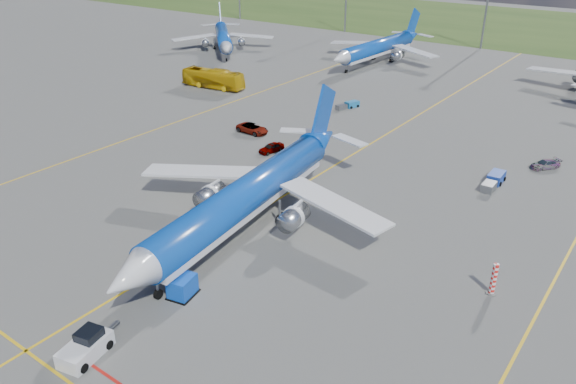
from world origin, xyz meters
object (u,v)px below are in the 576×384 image
Objects in this scene: apron_bus at (213,79)px; baggage_tug_w at (494,181)px; bg_jet_nnw at (377,63)px; baggage_tug_c at (348,105)px; bg_jet_nw at (224,51)px; pushback_tug at (86,347)px; main_airliner at (247,228)px; service_car_c at (545,164)px; uld_container at (182,286)px; service_car_b at (252,128)px; warning_post at (494,279)px; service_car_a at (271,148)px.

apron_bus is 2.31× the size of baggage_tug_w.
apron_bus is (-15.50, -37.65, 1.80)m from bg_jet_nnw.
baggage_tug_w is at bearing -9.65° from baggage_tug_c.
bg_jet_nw is 6.14× the size of pushback_tug.
apron_bus is (-40.69, 38.57, 1.80)m from main_airliner.
apron_bus is at bearing 166.44° from baggage_tug_w.
bg_jet_nnw reaches higher than bg_jet_nw.
bg_jet_nw reaches higher than service_car_c.
uld_container is (28.24, -88.47, 0.91)m from bg_jet_nnw.
baggage_tug_w is (14.43, 38.38, -0.33)m from uld_container.
bg_jet_nw is at bearing 48.56° from service_car_b.
uld_container reaches higher than baggage_tug_w.
bg_jet_nnw is 40.76m from apron_bus.
main_airliner is at bearing -83.99° from service_car_c.
main_airliner is 3.24× the size of apron_bus.
warning_post is at bearing 37.26° from pushback_tug.
bg_jet_nnw reaches higher than service_car_a.
main_airliner is at bearing -140.40° from apron_bus.
main_airliner is at bearing -125.27° from baggage_tug_w.
baggage_tug_c is at bearing 99.73° from main_airliner.
warning_post is 47.02m from service_car_b.
main_airliner is at bearing -139.31° from service_car_b.
apron_bus reaches higher than baggage_tug_w.
uld_container reaches higher than service_car_c.
bg_jet_nnw is at bearing 175.74° from service_car_c.
service_car_a is (-14.18, 30.91, -0.26)m from uld_container.
service_car_a is at bearing -66.73° from baggage_tug_c.
main_airliner is at bearing -171.29° from warning_post.
uld_container reaches higher than baggage_tug_c.
pushback_tug is at bearing -104.03° from uld_container.
bg_jet_nnw is at bearing -29.31° from apron_bus.
bg_jet_nnw is 92.87m from uld_container.
bg_jet_nnw reaches higher than uld_container.
main_airliner is at bearing -46.98° from service_car_a.
main_airliner is 8.06× the size of service_car_b.
service_car_c is 0.72× the size of baggage_tug_w.
pushback_tug is 1.24× the size of baggage_tug_c.
service_car_c is at bearing -64.71° from bg_jet_nw.
baggage_tug_c is at bearing -69.57° from bg_jet_nw.
uld_container is 41.00m from baggage_tug_w.
main_airliner is at bearing -91.30° from bg_jet_nw.
service_car_c is at bearing -70.54° from service_car_b.
service_car_b is (-7.14, 4.51, 0.06)m from service_car_a.
warning_post is 0.64× the size of baggage_tug_c.
bg_jet_nnw is 9.89× the size of service_car_a.
service_car_b is at bearing -125.86° from service_car_c.
warning_post reaches higher than baggage_tug_c.
bg_jet_nnw reaches higher than pushback_tug.
service_car_c is at bearing 51.79° from main_airliner.
pushback_tug is (2.69, -21.73, 0.78)m from main_airliner.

